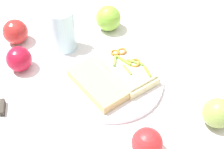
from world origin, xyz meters
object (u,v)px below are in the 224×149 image
object	(u,v)px
apple_3	(217,113)
knife	(2,113)
apple_0	(19,59)
drinking_glass	(63,30)
bread_slice_side	(98,83)
plate	(112,82)
sandwich	(125,68)
apple_1	(147,143)
apple_2	(108,18)
apple_4	(15,32)

from	to	relation	value
apple_3	knife	distance (m)	0.52
apple_0	drinking_glass	size ratio (longest dim) A/B	0.55
bread_slice_side	knife	xyz separation A→B (m)	(-0.13, 0.21, -0.02)
apple_0	plate	bearing A→B (deg)	-91.51
plate	bread_slice_side	bearing A→B (deg)	137.13
sandwich	drinking_glass	bearing A→B (deg)	-160.67
bread_slice_side	sandwich	bearing A→B (deg)	88.22
drinking_glass	knife	bearing A→B (deg)	165.15
bread_slice_side	knife	size ratio (longest dim) A/B	1.40
bread_slice_side	apple_0	xyz separation A→B (m)	(0.04, 0.24, 0.01)
knife	apple_1	bearing A→B (deg)	63.51
apple_2	apple_3	xyz separation A→B (m)	(-0.32, -0.33, -0.00)
sandwich	apple_0	xyz separation A→B (m)	(-0.03, 0.30, 0.01)
sandwich	apple_1	world-z (taller)	apple_1
bread_slice_side	drinking_glass	bearing A→B (deg)	173.28
bread_slice_side	apple_0	world-z (taller)	apple_0
sandwich	apple_2	size ratio (longest dim) A/B	2.39
apple_2	apple_4	bearing A→B (deg)	114.86
apple_1	knife	distance (m)	0.36
bread_slice_side	apple_1	size ratio (longest dim) A/B	2.44
drinking_glass	apple_2	bearing A→B (deg)	-42.57
knife	apple_2	bearing A→B (deg)	133.76
knife	drinking_glass	bearing A→B (deg)	143.69
sandwich	apple_3	world-z (taller)	apple_3
sandwich	apple_3	size ratio (longest dim) A/B	2.71
knife	apple_3	bearing A→B (deg)	77.49
sandwich	knife	world-z (taller)	sandwich
bread_slice_side	apple_2	xyz separation A→B (m)	(0.27, 0.03, 0.01)
apple_1	apple_3	distance (m)	0.19
sandwich	apple_3	xyz separation A→B (m)	(-0.11, -0.24, 0.01)
apple_1	knife	bearing A→B (deg)	84.98
sandwich	apple_2	xyz separation A→B (m)	(0.21, 0.09, 0.01)
drinking_glass	plate	bearing A→B (deg)	-125.25
apple_0	drinking_glass	distance (m)	0.15
drinking_glass	knife	world-z (taller)	drinking_glass
sandwich	bread_slice_side	size ratio (longest dim) A/B	1.16
bread_slice_side	apple_4	distance (m)	0.33
sandwich	apple_3	distance (m)	0.26
apple_3	drinking_glass	bearing A→B (deg)	65.62
apple_1	apple_3	xyz separation A→B (m)	(0.11, -0.15, 0.00)
drinking_glass	knife	size ratio (longest dim) A/B	1.09
apple_4	apple_0	bearing A→B (deg)	-151.88
plate	bread_slice_side	distance (m)	0.05
bread_slice_side	apple_4	bearing A→B (deg)	-166.34
sandwich	drinking_glass	size ratio (longest dim) A/B	1.50
bread_slice_side	apple_4	xyz separation A→B (m)	(0.15, 0.29, 0.01)
apple_4	apple_3	bearing A→B (deg)	-108.32
plate	drinking_glass	bearing A→B (deg)	54.75
sandwich	apple_2	bearing A→B (deg)	156.38
drinking_glass	apple_3	bearing A→B (deg)	-114.38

